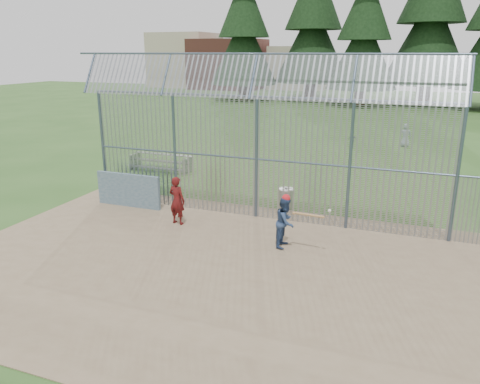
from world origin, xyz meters
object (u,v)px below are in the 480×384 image
at_px(onlooker, 177,200).
at_px(batter, 285,222).
at_px(trash_can, 286,199).
at_px(bleacher, 161,162).
at_px(dugout_wall, 128,190).

bearing_deg(onlooker, batter, -178.67).
height_order(batter, trash_can, batter).
relative_size(batter, bleacher, 0.48).
height_order(batter, onlooker, onlooker).
relative_size(batter, onlooker, 0.93).
bearing_deg(batter, onlooker, 83.74).
distance_m(dugout_wall, trash_can, 5.60).
bearing_deg(batter, bleacher, 51.97).
height_order(trash_can, bleacher, trash_can).
xyz_separation_m(trash_can, bleacher, (-6.96, 3.31, 0.03)).
bearing_deg(trash_can, onlooker, -136.63).
xyz_separation_m(onlooker, trash_can, (2.85, 2.70, -0.42)).
distance_m(dugout_wall, bleacher, 5.32).
distance_m(dugout_wall, batter, 6.37).
xyz_separation_m(dugout_wall, batter, (6.19, -1.48, 0.13)).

